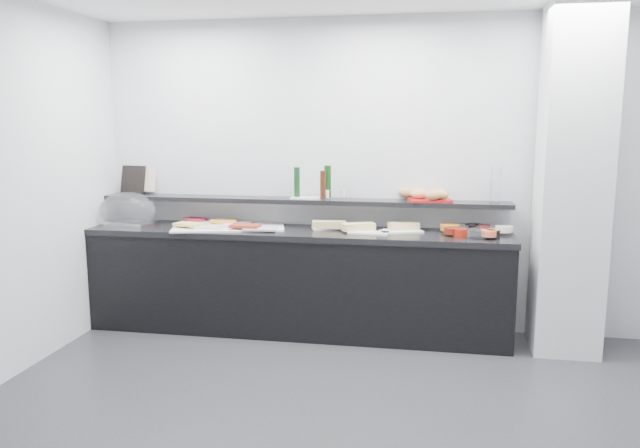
% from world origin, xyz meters
% --- Properties ---
extents(ground, '(5.00, 5.00, 0.00)m').
position_xyz_m(ground, '(0.00, 0.00, 0.00)').
color(ground, '#2D2D30').
rests_on(ground, ground).
extents(back_wall, '(5.00, 0.02, 2.70)m').
position_xyz_m(back_wall, '(0.00, 2.00, 1.35)').
color(back_wall, silver).
rests_on(back_wall, ground).
extents(column, '(0.50, 0.50, 2.70)m').
position_xyz_m(column, '(1.50, 1.65, 1.35)').
color(column, silver).
rests_on(column, ground).
extents(buffet_cabinet, '(3.60, 0.60, 0.85)m').
position_xyz_m(buffet_cabinet, '(-0.70, 1.70, 0.42)').
color(buffet_cabinet, black).
rests_on(buffet_cabinet, ground).
extents(counter_top, '(3.62, 0.62, 0.05)m').
position_xyz_m(counter_top, '(-0.70, 1.70, 0.88)').
color(counter_top, black).
rests_on(counter_top, buffet_cabinet).
extents(wall_shelf, '(3.60, 0.25, 0.04)m').
position_xyz_m(wall_shelf, '(-0.70, 1.88, 1.13)').
color(wall_shelf, black).
rests_on(wall_shelf, back_wall).
extents(cloche_base, '(0.47, 0.37, 0.04)m').
position_xyz_m(cloche_base, '(-2.20, 1.67, 0.92)').
color(cloche_base, '#B8BBBF').
rests_on(cloche_base, counter_top).
extents(cloche_dome, '(0.57, 0.45, 0.34)m').
position_xyz_m(cloche_dome, '(-2.25, 1.71, 1.03)').
color(cloche_dome, white).
rests_on(cloche_dome, cloche_base).
extents(linen_runner, '(1.04, 0.68, 0.01)m').
position_xyz_m(linen_runner, '(-1.30, 1.68, 0.91)').
color(linen_runner, silver).
rests_on(linen_runner, counter_top).
extents(platter_meat_a, '(0.28, 0.21, 0.01)m').
position_xyz_m(platter_meat_a, '(-1.60, 1.78, 0.92)').
color(platter_meat_a, white).
rests_on(platter_meat_a, linen_runner).
extents(food_meat_a, '(0.22, 0.18, 0.02)m').
position_xyz_m(food_meat_a, '(-1.68, 1.86, 0.94)').
color(food_meat_a, maroon).
rests_on(food_meat_a, platter_meat_a).
extents(platter_salmon, '(0.29, 0.20, 0.01)m').
position_xyz_m(platter_salmon, '(-1.30, 1.84, 0.92)').
color(platter_salmon, white).
rests_on(platter_salmon, linen_runner).
extents(food_salmon, '(0.26, 0.20, 0.02)m').
position_xyz_m(food_salmon, '(-1.39, 1.81, 0.94)').
color(food_salmon, orange).
rests_on(food_salmon, platter_salmon).
extents(platter_cheese, '(0.29, 0.20, 0.01)m').
position_xyz_m(platter_cheese, '(-1.44, 1.59, 0.92)').
color(platter_cheese, white).
rests_on(platter_cheese, linen_runner).
extents(food_cheese, '(0.25, 0.19, 0.02)m').
position_xyz_m(food_cheese, '(-1.63, 1.58, 0.94)').
color(food_cheese, '#EDBD5C').
rests_on(food_cheese, platter_cheese).
extents(platter_meat_b, '(0.29, 0.20, 0.01)m').
position_xyz_m(platter_meat_b, '(-0.99, 1.59, 0.92)').
color(platter_meat_b, silver).
rests_on(platter_meat_b, linen_runner).
extents(food_meat_b, '(0.25, 0.16, 0.02)m').
position_xyz_m(food_meat_b, '(-1.12, 1.60, 0.94)').
color(food_meat_b, maroon).
rests_on(food_meat_b, platter_meat_b).
extents(sandwich_plate_left, '(0.39, 0.26, 0.01)m').
position_xyz_m(sandwich_plate_left, '(-0.40, 1.81, 0.91)').
color(sandwich_plate_left, silver).
rests_on(sandwich_plate_left, counter_top).
extents(sandwich_food_left, '(0.30, 0.14, 0.06)m').
position_xyz_m(sandwich_food_left, '(-0.43, 1.77, 0.94)').
color(sandwich_food_left, tan).
rests_on(sandwich_food_left, sandwich_plate_left).
extents(tongs_left, '(0.16, 0.05, 0.01)m').
position_xyz_m(tongs_left, '(-0.46, 1.74, 0.92)').
color(tongs_left, silver).
rests_on(tongs_left, sandwich_plate_left).
extents(sandwich_plate_mid, '(0.34, 0.17, 0.01)m').
position_xyz_m(sandwich_plate_mid, '(-0.07, 1.64, 0.91)').
color(sandwich_plate_mid, white).
rests_on(sandwich_plate_mid, counter_top).
extents(sandwich_food_mid, '(0.29, 0.20, 0.06)m').
position_xyz_m(sandwich_food_mid, '(-0.17, 1.69, 0.94)').
color(sandwich_food_mid, '#E1B976').
rests_on(sandwich_food_mid, sandwich_plate_mid).
extents(tongs_mid, '(0.16, 0.02, 0.01)m').
position_xyz_m(tongs_mid, '(-0.08, 1.61, 0.92)').
color(tongs_mid, silver).
rests_on(tongs_mid, sandwich_plate_mid).
extents(sandwich_plate_right, '(0.38, 0.27, 0.01)m').
position_xyz_m(sandwich_plate_right, '(0.19, 1.74, 0.91)').
color(sandwich_plate_right, white).
rests_on(sandwich_plate_right, counter_top).
extents(sandwich_food_right, '(0.28, 0.20, 0.06)m').
position_xyz_m(sandwich_food_right, '(0.20, 1.81, 0.94)').
color(sandwich_food_right, '#DCBD73').
rests_on(sandwich_food_right, sandwich_plate_right).
extents(tongs_right, '(0.16, 0.01, 0.01)m').
position_xyz_m(tongs_right, '(0.11, 1.76, 0.92)').
color(tongs_right, silver).
rests_on(tongs_right, sandwich_plate_right).
extents(bowl_glass_fruit, '(0.22, 0.22, 0.07)m').
position_xyz_m(bowl_glass_fruit, '(0.66, 1.81, 0.94)').
color(bowl_glass_fruit, white).
rests_on(bowl_glass_fruit, counter_top).
extents(fill_glass_fruit, '(0.18, 0.18, 0.05)m').
position_xyz_m(fill_glass_fruit, '(0.59, 1.79, 0.95)').
color(fill_glass_fruit, orange).
rests_on(fill_glass_fruit, bowl_glass_fruit).
extents(bowl_black_jam, '(0.20, 0.20, 0.07)m').
position_xyz_m(bowl_black_jam, '(0.79, 1.84, 0.94)').
color(bowl_black_jam, black).
rests_on(bowl_black_jam, counter_top).
extents(fill_black_jam, '(0.13, 0.13, 0.05)m').
position_xyz_m(fill_black_jam, '(0.86, 1.81, 0.95)').
color(fill_black_jam, '#560C0C').
rests_on(fill_black_jam, bowl_black_jam).
extents(bowl_glass_cream, '(0.18, 0.18, 0.07)m').
position_xyz_m(bowl_glass_cream, '(0.87, 1.80, 0.94)').
color(bowl_glass_cream, white).
rests_on(bowl_glass_cream, counter_top).
extents(fill_glass_cream, '(0.15, 0.15, 0.05)m').
position_xyz_m(fill_glass_cream, '(1.02, 1.79, 0.95)').
color(fill_glass_cream, silver).
rests_on(fill_glass_cream, bowl_glass_cream).
extents(bowl_red_jam, '(0.17, 0.17, 0.07)m').
position_xyz_m(bowl_red_jam, '(0.67, 1.60, 0.94)').
color(bowl_red_jam, maroon).
rests_on(bowl_red_jam, counter_top).
extents(fill_red_jam, '(0.14, 0.14, 0.05)m').
position_xyz_m(fill_red_jam, '(0.59, 1.62, 0.95)').
color(fill_red_jam, '#5F180D').
rests_on(fill_red_jam, bowl_red_jam).
extents(bowl_glass_salmon, '(0.20, 0.20, 0.07)m').
position_xyz_m(bowl_glass_salmon, '(0.79, 1.58, 0.94)').
color(bowl_glass_salmon, silver).
rests_on(bowl_glass_salmon, counter_top).
extents(fill_glass_salmon, '(0.13, 0.13, 0.05)m').
position_xyz_m(fill_glass_salmon, '(0.88, 1.56, 0.95)').
color(fill_glass_salmon, '#FC653D').
rests_on(fill_glass_salmon, bowl_glass_salmon).
extents(bowl_black_fruit, '(0.15, 0.15, 0.07)m').
position_xyz_m(bowl_black_fruit, '(0.91, 1.60, 0.94)').
color(bowl_black_fruit, black).
rests_on(bowl_black_fruit, counter_top).
extents(fill_black_fruit, '(0.12, 0.12, 0.05)m').
position_xyz_m(fill_black_fruit, '(0.91, 1.60, 0.95)').
color(fill_black_fruit, orange).
rests_on(fill_black_fruit, bowl_black_fruit).
extents(framed_print, '(0.26, 0.11, 0.26)m').
position_xyz_m(framed_print, '(-2.32, 1.96, 1.28)').
color(framed_print, black).
rests_on(framed_print, wall_shelf).
extents(print_art, '(0.21, 0.07, 0.22)m').
position_xyz_m(print_art, '(-2.20, 1.97, 1.28)').
color(print_art, '#CDA694').
rests_on(print_art, framed_print).
extents(condiment_tray, '(0.30, 0.19, 0.01)m').
position_xyz_m(condiment_tray, '(-0.64, 1.89, 1.16)').
color(condiment_tray, white).
rests_on(condiment_tray, wall_shelf).
extents(bottle_green_a, '(0.07, 0.07, 0.26)m').
position_xyz_m(bottle_green_a, '(-0.74, 1.90, 1.29)').
color(bottle_green_a, black).
rests_on(bottle_green_a, condiment_tray).
extents(bottle_brown, '(0.05, 0.05, 0.24)m').
position_xyz_m(bottle_brown, '(-0.49, 1.81, 1.28)').
color(bottle_brown, '#3C180A').
rests_on(bottle_brown, condiment_tray).
extents(bottle_green_b, '(0.07, 0.07, 0.28)m').
position_xyz_m(bottle_green_b, '(-0.46, 1.88, 1.30)').
color(bottle_green_b, '#0E360E').
rests_on(bottle_green_b, condiment_tray).
extents(bottle_hot, '(0.05, 0.05, 0.18)m').
position_xyz_m(bottle_hot, '(-0.50, 1.89, 1.25)').
color(bottle_hot, red).
rests_on(bottle_hot, condiment_tray).
extents(shaker_salt, '(0.04, 0.04, 0.07)m').
position_xyz_m(shaker_salt, '(-0.46, 1.85, 1.20)').
color(shaker_salt, white).
rests_on(shaker_salt, condiment_tray).
extents(shaker_pepper, '(0.03, 0.03, 0.07)m').
position_xyz_m(shaker_pepper, '(-0.32, 1.91, 1.20)').
color(shaker_pepper, white).
rests_on(shaker_pepper, condiment_tray).
extents(bread_tray, '(0.39, 0.32, 0.02)m').
position_xyz_m(bread_tray, '(0.42, 1.89, 1.16)').
color(bread_tray, '#A51511').
rests_on(bread_tray, wall_shelf).
extents(bread_roll_nw, '(0.13, 0.09, 0.08)m').
position_xyz_m(bread_roll_nw, '(0.21, 1.97, 1.21)').
color(bread_roll_nw, '#B18243').
rests_on(bread_roll_nw, bread_tray).
extents(bread_roll_n, '(0.16, 0.13, 0.08)m').
position_xyz_m(bread_roll_n, '(0.32, 1.98, 1.21)').
color(bread_roll_n, '#AE7D42').
rests_on(bread_roll_n, bread_tray).
extents(bread_roll_ne, '(0.12, 0.08, 0.08)m').
position_xyz_m(bread_roll_ne, '(0.48, 1.97, 1.21)').
color(bread_roll_ne, '#BB7647').
rests_on(bread_roll_ne, bread_tray).
extents(bread_roll_s, '(0.16, 0.13, 0.08)m').
position_xyz_m(bread_roll_s, '(0.44, 1.80, 1.21)').
color(bread_roll_s, '#BA7747').
rests_on(bread_roll_s, bread_tray).
extents(bread_roll_midw, '(0.17, 0.13, 0.08)m').
position_xyz_m(bread_roll_midw, '(0.33, 1.87, 1.21)').
color(bread_roll_midw, '#CC834E').
rests_on(bread_roll_midw, bread_tray).
extents(bread_roll_mide, '(0.17, 0.14, 0.08)m').
position_xyz_m(bread_roll_mide, '(0.50, 1.87, 1.21)').
color(bread_roll_mide, '#B38F44').
rests_on(bread_roll_mide, bread_tray).
extents(carafe, '(0.12, 0.12, 0.30)m').
position_xyz_m(carafe, '(0.95, 1.87, 1.30)').
color(carafe, silver).
rests_on(carafe, wall_shelf).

